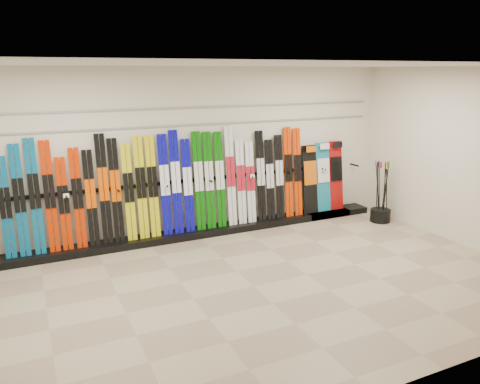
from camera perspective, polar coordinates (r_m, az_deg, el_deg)
name	(u,v)px	position (r m, az deg, el deg)	size (l,w,h in m)	color
floor	(253,286)	(6.68, 1.66, -11.41)	(8.00, 8.00, 0.00)	gray
back_wall	(191,153)	(8.43, -5.98, 4.78)	(8.00, 8.00, 0.00)	beige
right_wall	(467,159)	(8.71, 25.99, 3.69)	(5.00, 5.00, 0.00)	beige
ceiling	(255,64)	(6.00, 1.87, 15.28)	(8.00, 8.00, 0.00)	silver
ski_rack_base	(209,231)	(8.67, -3.84, -4.75)	(8.00, 0.40, 0.12)	black
skis	(170,186)	(8.25, -8.48, 0.70)	(5.37, 0.24, 1.83)	#08517C
snowboards	(323,177)	(9.69, 10.07, 1.77)	(0.96, 0.22, 1.41)	black
pole_bin	(380,215)	(9.75, 16.72, -2.74)	(0.40, 0.40, 0.25)	black
ski_poles	(382,191)	(9.68, 16.91, 0.10)	(0.28, 0.35, 1.18)	black
slatwall_rail_0	(191,125)	(8.34, -6.02, 8.14)	(7.60, 0.02, 0.03)	gray
slatwall_rail_1	(190,108)	(8.31, -6.08, 10.20)	(7.60, 0.02, 0.03)	gray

